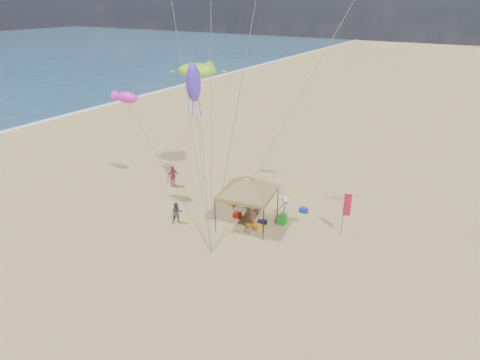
# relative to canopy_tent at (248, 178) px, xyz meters

# --- Properties ---
(ground) EXTENTS (280.00, 280.00, 0.00)m
(ground) POSITION_rel_canopy_tent_xyz_m (0.49, -4.74, -3.40)
(ground) COLOR tan
(ground) RESTS_ON ground
(canopy_tent) EXTENTS (6.50, 6.50, 4.08)m
(canopy_tent) POSITION_rel_canopy_tent_xyz_m (0.00, 0.00, 0.00)
(canopy_tent) COLOR black
(canopy_tent) RESTS_ON ground
(feather_flag) EXTENTS (0.43, 0.21, 3.01)m
(feather_flag) POSITION_rel_canopy_tent_xyz_m (6.06, 1.95, -1.39)
(feather_flag) COLOR black
(feather_flag) RESTS_ON ground
(cooler_red) EXTENTS (0.54, 0.38, 0.38)m
(cooler_red) POSITION_rel_canopy_tent_xyz_m (-1.06, 0.42, -3.21)
(cooler_red) COLOR red
(cooler_red) RESTS_ON ground
(cooler_blue) EXTENTS (0.54, 0.38, 0.38)m
(cooler_blue) POSITION_rel_canopy_tent_xyz_m (2.59, 3.52, -3.21)
(cooler_blue) COLOR #152FAC
(cooler_blue) RESTS_ON ground
(bag_navy) EXTENTS (0.69, 0.54, 0.36)m
(bag_navy) POSITION_rel_canopy_tent_xyz_m (0.91, 0.51, -3.22)
(bag_navy) COLOR black
(bag_navy) RESTS_ON ground
(bag_orange) EXTENTS (0.54, 0.69, 0.36)m
(bag_orange) POSITION_rel_canopy_tent_xyz_m (-2.19, 3.32, -3.22)
(bag_orange) COLOR #D15D0B
(bag_orange) RESTS_ON ground
(chair_green) EXTENTS (0.50, 0.50, 0.70)m
(chair_green) POSITION_rel_canopy_tent_xyz_m (2.04, 1.21, -3.05)
(chair_green) COLOR #18861F
(chair_green) RESTS_ON ground
(chair_yellow) EXTENTS (0.50, 0.50, 0.70)m
(chair_yellow) POSITION_rel_canopy_tent_xyz_m (-2.50, 1.88, -3.05)
(chair_yellow) COLOR #CAC916
(chair_yellow) RESTS_ON ground
(crate_grey) EXTENTS (0.34, 0.30, 0.28)m
(crate_grey) POSITION_rel_canopy_tent_xyz_m (0.64, -0.90, -3.26)
(crate_grey) COLOR slate
(crate_grey) RESTS_ON ground
(beach_cart) EXTENTS (0.90, 0.50, 0.24)m
(beach_cart) POSITION_rel_canopy_tent_xyz_m (0.65, -0.24, -3.20)
(beach_cart) COLOR orange
(beach_cart) RESTS_ON ground
(person_near_a) EXTENTS (0.57, 0.38, 1.54)m
(person_near_a) POSITION_rel_canopy_tent_xyz_m (0.45, -0.07, -2.63)
(person_near_a) COLOR tan
(person_near_a) RESTS_ON ground
(person_near_b) EXTENTS (0.94, 0.94, 1.54)m
(person_near_b) POSITION_rel_canopy_tent_xyz_m (-4.11, -2.37, -2.63)
(person_near_b) COLOR #364149
(person_near_b) RESTS_ON ground
(person_near_c) EXTENTS (1.14, 0.72, 1.68)m
(person_near_c) POSITION_rel_canopy_tent_xyz_m (1.88, 1.97, -2.56)
(person_near_c) COLOR beige
(person_near_c) RESTS_ON ground
(person_far_a) EXTENTS (0.67, 1.12, 1.79)m
(person_far_a) POSITION_rel_canopy_tent_xyz_m (-8.26, 2.19, -2.50)
(person_far_a) COLOR #A53F47
(person_far_a) RESTS_ON ground
(turtle_kite) EXTENTS (3.33, 2.88, 0.97)m
(turtle_kite) POSITION_rel_canopy_tent_xyz_m (-5.90, 2.87, 5.95)
(turtle_kite) COLOR #95E720
(turtle_kite) RESTS_ON ground
(fish_kite) EXTENTS (2.01, 1.38, 0.81)m
(fish_kite) POSITION_rel_canopy_tent_xyz_m (-9.43, -0.72, 4.29)
(fish_kite) COLOR #FF29CE
(fish_kite) RESTS_ON ground
(squid_kite) EXTENTS (1.26, 1.26, 2.55)m
(squid_kite) POSITION_rel_canopy_tent_xyz_m (-4.51, 0.57, 5.58)
(squid_kite) COLOR #4E33D3
(squid_kite) RESTS_ON ground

